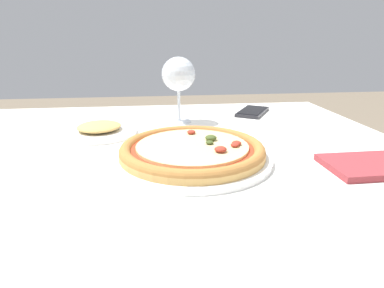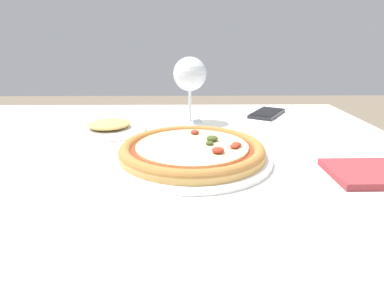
{
  "view_description": "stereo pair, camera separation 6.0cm",
  "coord_description": "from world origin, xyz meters",
  "px_view_note": "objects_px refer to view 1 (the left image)",
  "views": [
    {
      "loc": [
        0.07,
        -0.57,
        0.98
      ],
      "look_at": [
        0.14,
        0.0,
        0.79
      ],
      "focal_mm": 30.0,
      "sensor_mm": 36.0,
      "label": 1
    },
    {
      "loc": [
        0.13,
        -0.57,
        0.98
      ],
      "look_at": [
        0.14,
        0.0,
        0.79
      ],
      "focal_mm": 30.0,
      "sensor_mm": 36.0,
      "label": 2
    }
  ],
  "objects_px": {
    "wine_glass_far_left": "(179,75)",
    "side_plate": "(99,130)",
    "dining_table": "(120,206)",
    "cell_phone": "(253,112)",
    "pizza_plate": "(192,150)"
  },
  "relations": [
    {
      "from": "wine_glass_far_left",
      "to": "side_plate",
      "type": "height_order",
      "value": "wine_glass_far_left"
    },
    {
      "from": "dining_table",
      "to": "wine_glass_far_left",
      "type": "relative_size",
      "value": 7.15
    },
    {
      "from": "cell_phone",
      "to": "side_plate",
      "type": "distance_m",
      "value": 0.46
    },
    {
      "from": "cell_phone",
      "to": "side_plate",
      "type": "xyz_separation_m",
      "value": [
        -0.43,
        -0.17,
        0.01
      ]
    },
    {
      "from": "pizza_plate",
      "to": "cell_phone",
      "type": "xyz_separation_m",
      "value": [
        0.23,
        0.36,
        -0.01
      ]
    },
    {
      "from": "pizza_plate",
      "to": "wine_glass_far_left",
      "type": "bearing_deg",
      "value": 90.51
    },
    {
      "from": "wine_glass_far_left",
      "to": "cell_phone",
      "type": "distance_m",
      "value": 0.27
    },
    {
      "from": "dining_table",
      "to": "wine_glass_far_left",
      "type": "bearing_deg",
      "value": 64.07
    },
    {
      "from": "side_plate",
      "to": "dining_table",
      "type": "bearing_deg",
      "value": -72.92
    },
    {
      "from": "wine_glass_far_left",
      "to": "pizza_plate",
      "type": "bearing_deg",
      "value": -89.49
    },
    {
      "from": "dining_table",
      "to": "cell_phone",
      "type": "distance_m",
      "value": 0.53
    },
    {
      "from": "pizza_plate",
      "to": "cell_phone",
      "type": "height_order",
      "value": "pizza_plate"
    },
    {
      "from": "dining_table",
      "to": "cell_phone",
      "type": "height_order",
      "value": "cell_phone"
    },
    {
      "from": "pizza_plate",
      "to": "wine_glass_far_left",
      "type": "relative_size",
      "value": 1.73
    },
    {
      "from": "cell_phone",
      "to": "side_plate",
      "type": "bearing_deg",
      "value": -158.3
    }
  ]
}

